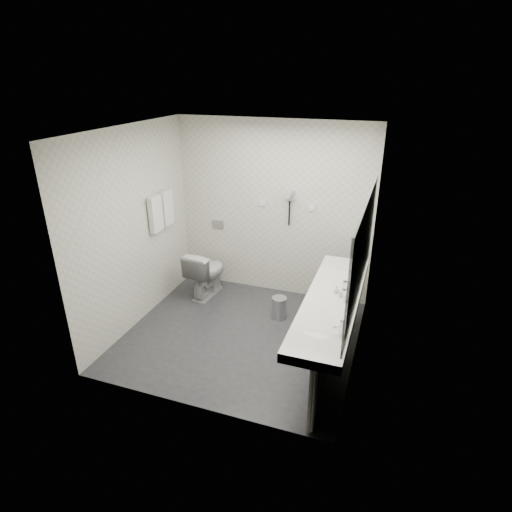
% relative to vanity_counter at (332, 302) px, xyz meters
% --- Properties ---
extents(floor, '(2.80, 2.80, 0.00)m').
position_rel_vanity_counter_xyz_m(floor, '(-1.12, 0.20, -0.80)').
color(floor, '#26272B').
rests_on(floor, ground).
extents(ceiling, '(2.80, 2.80, 0.00)m').
position_rel_vanity_counter_xyz_m(ceiling, '(-1.12, 0.20, 1.70)').
color(ceiling, silver).
rests_on(ceiling, wall_back).
extents(wall_back, '(2.80, 0.00, 2.80)m').
position_rel_vanity_counter_xyz_m(wall_back, '(-1.12, 1.50, 0.45)').
color(wall_back, beige).
rests_on(wall_back, floor).
extents(wall_front, '(2.80, 0.00, 2.80)m').
position_rel_vanity_counter_xyz_m(wall_front, '(-1.12, -1.10, 0.45)').
color(wall_front, beige).
rests_on(wall_front, floor).
extents(wall_left, '(0.00, 2.60, 2.60)m').
position_rel_vanity_counter_xyz_m(wall_left, '(-2.52, 0.20, 0.45)').
color(wall_left, beige).
rests_on(wall_left, floor).
extents(wall_right, '(0.00, 2.60, 2.60)m').
position_rel_vanity_counter_xyz_m(wall_right, '(0.27, 0.20, 0.45)').
color(wall_right, beige).
rests_on(wall_right, floor).
extents(vanity_counter, '(0.55, 2.20, 0.10)m').
position_rel_vanity_counter_xyz_m(vanity_counter, '(0.00, 0.00, 0.00)').
color(vanity_counter, silver).
rests_on(vanity_counter, floor).
extents(vanity_panel, '(0.03, 2.15, 0.75)m').
position_rel_vanity_counter_xyz_m(vanity_panel, '(0.02, 0.00, -0.42)').
color(vanity_panel, gray).
rests_on(vanity_panel, floor).
extents(vanity_post_near, '(0.06, 0.06, 0.75)m').
position_rel_vanity_counter_xyz_m(vanity_post_near, '(0.05, -1.04, -0.42)').
color(vanity_post_near, silver).
rests_on(vanity_post_near, floor).
extents(vanity_post_far, '(0.06, 0.06, 0.75)m').
position_rel_vanity_counter_xyz_m(vanity_post_far, '(0.05, 1.04, -0.42)').
color(vanity_post_far, silver).
rests_on(vanity_post_far, floor).
extents(mirror, '(0.02, 2.20, 1.05)m').
position_rel_vanity_counter_xyz_m(mirror, '(0.26, 0.00, 0.65)').
color(mirror, '#B2BCC6').
rests_on(mirror, wall_right).
extents(basin_near, '(0.40, 0.31, 0.05)m').
position_rel_vanity_counter_xyz_m(basin_near, '(0.00, -0.65, 0.04)').
color(basin_near, silver).
rests_on(basin_near, vanity_counter).
extents(basin_far, '(0.40, 0.31, 0.05)m').
position_rel_vanity_counter_xyz_m(basin_far, '(0.00, 0.65, 0.04)').
color(basin_far, silver).
rests_on(basin_far, vanity_counter).
extents(faucet_near, '(0.04, 0.04, 0.15)m').
position_rel_vanity_counter_xyz_m(faucet_near, '(0.19, -0.65, 0.12)').
color(faucet_near, silver).
rests_on(faucet_near, vanity_counter).
extents(faucet_far, '(0.04, 0.04, 0.15)m').
position_rel_vanity_counter_xyz_m(faucet_far, '(0.19, 0.65, 0.12)').
color(faucet_far, silver).
rests_on(faucet_far, vanity_counter).
extents(soap_bottle_a, '(0.05, 0.05, 0.10)m').
position_rel_vanity_counter_xyz_m(soap_bottle_a, '(0.08, 0.06, 0.10)').
color(soap_bottle_a, silver).
rests_on(soap_bottle_a, vanity_counter).
extents(soap_bottle_b, '(0.09, 0.09, 0.08)m').
position_rel_vanity_counter_xyz_m(soap_bottle_b, '(0.02, 0.14, 0.09)').
color(soap_bottle_b, silver).
rests_on(soap_bottle_b, vanity_counter).
extents(soap_bottle_c, '(0.06, 0.06, 0.13)m').
position_rel_vanity_counter_xyz_m(soap_bottle_c, '(0.15, -0.03, 0.12)').
color(soap_bottle_c, silver).
rests_on(soap_bottle_c, vanity_counter).
extents(glass_left, '(0.06, 0.06, 0.10)m').
position_rel_vanity_counter_xyz_m(glass_left, '(0.10, 0.24, 0.10)').
color(glass_left, silver).
rests_on(glass_left, vanity_counter).
extents(toilet, '(0.46, 0.74, 0.71)m').
position_rel_vanity_counter_xyz_m(toilet, '(-1.98, 1.03, -0.44)').
color(toilet, silver).
rests_on(toilet, floor).
extents(flush_plate, '(0.18, 0.02, 0.12)m').
position_rel_vanity_counter_xyz_m(flush_plate, '(-1.98, 1.49, 0.15)').
color(flush_plate, '#B2B5BA').
rests_on(flush_plate, wall_back).
extents(pedal_bin, '(0.23, 0.23, 0.28)m').
position_rel_vanity_counter_xyz_m(pedal_bin, '(-0.79, 0.77, -0.66)').
color(pedal_bin, '#B2B5BA').
rests_on(pedal_bin, floor).
extents(bin_lid, '(0.20, 0.20, 0.02)m').
position_rel_vanity_counter_xyz_m(bin_lid, '(-0.79, 0.77, -0.51)').
color(bin_lid, '#B2B5BA').
rests_on(bin_lid, pedal_bin).
extents(towel_rail, '(0.02, 0.62, 0.02)m').
position_rel_vanity_counter_xyz_m(towel_rail, '(-2.47, 0.75, 0.75)').
color(towel_rail, silver).
rests_on(towel_rail, wall_left).
extents(towel_near, '(0.07, 0.24, 0.48)m').
position_rel_vanity_counter_xyz_m(towel_near, '(-2.46, 0.61, 0.53)').
color(towel_near, silver).
rests_on(towel_near, towel_rail).
extents(towel_far, '(0.07, 0.24, 0.48)m').
position_rel_vanity_counter_xyz_m(towel_far, '(-2.46, 0.89, 0.53)').
color(towel_far, silver).
rests_on(towel_far, towel_rail).
extents(dryer_cradle, '(0.10, 0.04, 0.14)m').
position_rel_vanity_counter_xyz_m(dryer_cradle, '(-0.88, 1.47, 0.70)').
color(dryer_cradle, '#9A9BA0').
rests_on(dryer_cradle, wall_back).
extents(dryer_barrel, '(0.08, 0.14, 0.08)m').
position_rel_vanity_counter_xyz_m(dryer_barrel, '(-0.88, 1.40, 0.73)').
color(dryer_barrel, '#9A9BA0').
rests_on(dryer_barrel, dryer_cradle).
extents(dryer_cord, '(0.02, 0.02, 0.35)m').
position_rel_vanity_counter_xyz_m(dryer_cord, '(-0.88, 1.46, 0.45)').
color(dryer_cord, black).
rests_on(dryer_cord, dryer_cradle).
extents(switch_plate_a, '(0.09, 0.02, 0.09)m').
position_rel_vanity_counter_xyz_m(switch_plate_a, '(-1.27, 1.49, 0.55)').
color(switch_plate_a, silver).
rests_on(switch_plate_a, wall_back).
extents(switch_plate_b, '(0.09, 0.02, 0.09)m').
position_rel_vanity_counter_xyz_m(switch_plate_b, '(-0.57, 1.49, 0.55)').
color(switch_plate_b, silver).
rests_on(switch_plate_b, wall_back).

